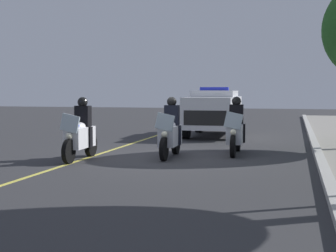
% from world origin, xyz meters
% --- Properties ---
extents(ground_plane, '(80.00, 80.00, 0.00)m').
position_xyz_m(ground_plane, '(0.00, 0.00, 0.00)').
color(ground_plane, '#333335').
extents(curb_strip, '(48.00, 0.24, 0.15)m').
position_xyz_m(curb_strip, '(0.00, 4.13, 0.07)').
color(curb_strip, '#B7B5AD').
rests_on(curb_strip, ground).
extents(lane_stripe_center, '(48.00, 0.12, 0.01)m').
position_xyz_m(lane_stripe_center, '(0.00, -2.19, 0.00)').
color(lane_stripe_center, '#E0D14C').
rests_on(lane_stripe_center, ground).
extents(police_motorcycle_lead_left, '(2.14, 0.57, 1.72)m').
position_xyz_m(police_motorcycle_lead_left, '(0.99, -2.22, 0.70)').
color(police_motorcycle_lead_left, black).
rests_on(police_motorcycle_lead_left, ground).
extents(police_motorcycle_lead_right, '(2.14, 0.57, 1.72)m').
position_xyz_m(police_motorcycle_lead_right, '(-0.13, 0.04, 0.70)').
color(police_motorcycle_lead_right, black).
rests_on(police_motorcycle_lead_right, ground).
extents(police_motorcycle_trailing, '(2.14, 0.57, 1.72)m').
position_xyz_m(police_motorcycle_trailing, '(-1.27, 1.76, 0.70)').
color(police_motorcycle_trailing, black).
rests_on(police_motorcycle_trailing, ground).
extents(police_suv, '(4.95, 2.17, 2.05)m').
position_xyz_m(police_suv, '(-7.12, 0.16, 1.07)').
color(police_suv, silver).
rests_on(police_suv, ground).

